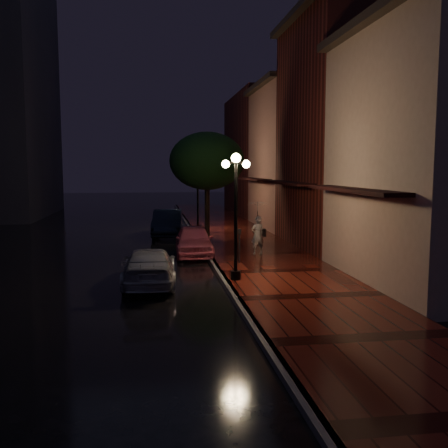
{
  "coord_description": "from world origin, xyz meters",
  "views": [
    {
      "loc": [
        -2.48,
        -21.61,
        3.98
      ],
      "look_at": [
        0.81,
        0.95,
        1.4
      ],
      "focal_mm": 40.0,
      "sensor_mm": 36.0,
      "label": 1
    }
  ],
  "objects_px": {
    "streetlamp_far": "(198,190)",
    "parking_meter": "(239,242)",
    "street_tree": "(207,163)",
    "woman_with_umbrella": "(258,219)",
    "pink_car": "(194,240)",
    "silver_car": "(149,267)",
    "navy_car": "(168,223)",
    "streetlamp_near": "(236,209)"
  },
  "relations": [
    {
      "from": "street_tree",
      "to": "pink_car",
      "type": "bearing_deg",
      "value": -102.96
    },
    {
      "from": "navy_car",
      "to": "silver_car",
      "type": "distance_m",
      "value": 12.33
    },
    {
      "from": "streetlamp_far",
      "to": "street_tree",
      "type": "xyz_separation_m",
      "value": [
        0.26,
        -3.01,
        1.64
      ]
    },
    {
      "from": "streetlamp_far",
      "to": "street_tree",
      "type": "bearing_deg",
      "value": -85.09
    },
    {
      "from": "streetlamp_near",
      "to": "navy_car",
      "type": "bearing_deg",
      "value": 98.66
    },
    {
      "from": "street_tree",
      "to": "silver_car",
      "type": "relative_size",
      "value": 1.34
    },
    {
      "from": "street_tree",
      "to": "navy_car",
      "type": "distance_m",
      "value": 4.38
    },
    {
      "from": "street_tree",
      "to": "parking_meter",
      "type": "height_order",
      "value": "street_tree"
    },
    {
      "from": "streetlamp_far",
      "to": "pink_car",
      "type": "distance_m",
      "value": 8.53
    },
    {
      "from": "streetlamp_far",
      "to": "parking_meter",
      "type": "xyz_separation_m",
      "value": [
        0.65,
        -11.06,
        -1.61
      ]
    },
    {
      "from": "pink_car",
      "to": "silver_car",
      "type": "distance_m",
      "value": 5.83
    },
    {
      "from": "silver_car",
      "to": "woman_with_umbrella",
      "type": "xyz_separation_m",
      "value": [
        4.75,
        4.59,
        1.09
      ]
    },
    {
      "from": "navy_car",
      "to": "parking_meter",
      "type": "relative_size",
      "value": 3.36
    },
    {
      "from": "parking_meter",
      "to": "streetlamp_near",
      "type": "bearing_deg",
      "value": -109.56
    },
    {
      "from": "streetlamp_near",
      "to": "pink_car",
      "type": "distance_m",
      "value": 6.12
    },
    {
      "from": "streetlamp_far",
      "to": "navy_car",
      "type": "xyz_separation_m",
      "value": [
        -1.91,
        -1.45,
        -1.83
      ]
    },
    {
      "from": "pink_car",
      "to": "silver_car",
      "type": "relative_size",
      "value": 0.94
    },
    {
      "from": "streetlamp_far",
      "to": "woman_with_umbrella",
      "type": "height_order",
      "value": "streetlamp_far"
    },
    {
      "from": "streetlamp_far",
      "to": "pink_car",
      "type": "relative_size",
      "value": 1.06
    },
    {
      "from": "pink_car",
      "to": "silver_car",
      "type": "bearing_deg",
      "value": -107.86
    },
    {
      "from": "streetlamp_far",
      "to": "street_tree",
      "type": "height_order",
      "value": "street_tree"
    },
    {
      "from": "silver_car",
      "to": "street_tree",
      "type": "bearing_deg",
      "value": -105.19
    },
    {
      "from": "street_tree",
      "to": "parking_meter",
      "type": "relative_size",
      "value": 4.18
    },
    {
      "from": "silver_car",
      "to": "streetlamp_far",
      "type": "bearing_deg",
      "value": -100.67
    },
    {
      "from": "pink_car",
      "to": "navy_car",
      "type": "xyz_separation_m",
      "value": [
        -0.96,
        6.81,
        0.07
      ]
    },
    {
      "from": "pink_car",
      "to": "streetlamp_far",
      "type": "bearing_deg",
      "value": 85.53
    },
    {
      "from": "streetlamp_near",
      "to": "woman_with_umbrella",
      "type": "relative_size",
      "value": 1.81
    },
    {
      "from": "streetlamp_far",
      "to": "navy_car",
      "type": "relative_size",
      "value": 0.92
    },
    {
      "from": "woman_with_umbrella",
      "to": "parking_meter",
      "type": "relative_size",
      "value": 1.71
    },
    {
      "from": "street_tree",
      "to": "parking_meter",
      "type": "distance_m",
      "value": 8.69
    },
    {
      "from": "streetlamp_near",
      "to": "streetlamp_far",
      "type": "relative_size",
      "value": 1.0
    },
    {
      "from": "woman_with_umbrella",
      "to": "parking_meter",
      "type": "xyz_separation_m",
      "value": [
        -1.16,
        -1.91,
        -0.73
      ]
    },
    {
      "from": "parking_meter",
      "to": "streetlamp_far",
      "type": "bearing_deg",
      "value": 86.26
    },
    {
      "from": "navy_car",
      "to": "silver_car",
      "type": "relative_size",
      "value": 1.08
    },
    {
      "from": "navy_car",
      "to": "silver_car",
      "type": "bearing_deg",
      "value": -90.15
    },
    {
      "from": "streetlamp_far",
      "to": "silver_car",
      "type": "bearing_deg",
      "value": -102.07
    },
    {
      "from": "streetlamp_near",
      "to": "silver_car",
      "type": "distance_m",
      "value": 3.55
    },
    {
      "from": "navy_car",
      "to": "silver_car",
      "type": "xyz_separation_m",
      "value": [
        -1.03,
        -12.29,
        -0.14
      ]
    },
    {
      "from": "streetlamp_near",
      "to": "streetlamp_far",
      "type": "xyz_separation_m",
      "value": [
        0.0,
        14.0,
        0.0
      ]
    },
    {
      "from": "street_tree",
      "to": "woman_with_umbrella",
      "type": "height_order",
      "value": "street_tree"
    },
    {
      "from": "streetlamp_near",
      "to": "streetlamp_far",
      "type": "bearing_deg",
      "value": 90.0
    },
    {
      "from": "pink_car",
      "to": "woman_with_umbrella",
      "type": "height_order",
      "value": "woman_with_umbrella"
    }
  ]
}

